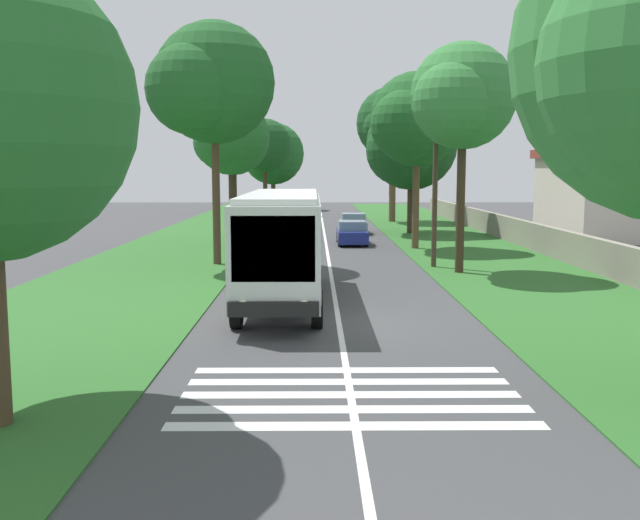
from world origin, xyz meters
name	(u,v)px	position (x,y,z in m)	size (l,w,h in m)	color
ground	(339,325)	(0.00, 0.00, 0.00)	(160.00, 160.00, 0.00)	#424244
grass_verge_left	(164,261)	(15.00, 8.20, 0.02)	(120.00, 8.00, 0.04)	#2D6628
grass_verge_right	(493,260)	(15.00, -8.20, 0.02)	(120.00, 8.00, 0.04)	#2D6628
centre_line	(329,261)	(15.00, 0.00, 0.00)	(110.00, 0.16, 0.01)	silver
coach_bus	(282,240)	(3.55, 1.80, 2.15)	(11.16, 2.62, 3.73)	white
zebra_crossing	(351,395)	(-6.61, 0.00, 0.00)	(4.05, 6.80, 0.01)	silver
trailing_car_0	(352,233)	(23.07, -1.57, 0.67)	(4.30, 1.78, 1.43)	navy
trailing_car_1	(353,224)	(30.78, -2.07, 0.67)	(4.30, 1.78, 1.43)	gray
roadside_tree_left_0	(272,155)	(62.05, 5.50, 6.09)	(8.46, 6.97, 9.74)	#4C3826
roadside_tree_left_1	(263,147)	(51.75, 5.78, 6.71)	(6.42, 5.38, 9.48)	#3D2D1E
roadside_tree_left_3	(210,86)	(13.55, 5.54, 8.32)	(6.89, 5.69, 11.27)	#4C3826
roadside_tree_left_4	(230,140)	(23.27, 5.75, 6.28)	(5.44, 4.54, 8.66)	#3D2D1E
roadside_tree_right_0	(459,100)	(10.72, -5.47, 7.45)	(5.79, 4.58, 9.84)	#3D2D1E
roadside_tree_right_1	(408,148)	(30.55, -5.89, 6.04)	(8.20, 6.50, 9.41)	#3D2D1E
roadside_tree_right_2	(414,122)	(20.35, -4.86, 7.16)	(6.31, 5.37, 9.92)	brown
roadside_tree_right_4	(392,125)	(42.21, -5.92, 8.25)	(7.26, 6.28, 11.53)	brown
utility_pole	(435,168)	(12.51, -4.80, 4.58)	(0.24, 1.40, 8.80)	#473828
roadside_wall	(532,236)	(20.00, -11.60, 0.79)	(70.00, 0.40, 1.51)	gray
roadside_building	(622,193)	(27.35, -19.67, 2.99)	(10.67, 9.21, 5.91)	beige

